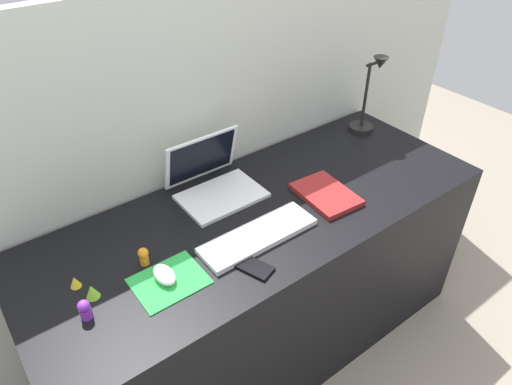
{
  "coord_description": "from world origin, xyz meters",
  "views": [
    {
      "loc": [
        -0.81,
        -1.03,
        1.78
      ],
      "look_at": [
        -0.03,
        0.0,
        0.83
      ],
      "focal_mm": 32.81,
      "sensor_mm": 36.0,
      "label": 1
    }
  ],
  "objects_px": {
    "cell_phone": "(252,266)",
    "notebook_pad": "(326,194)",
    "laptop": "(213,179)",
    "toy_figurine_yellow": "(75,282)",
    "mouse": "(164,275)",
    "toy_figurine_lime": "(92,291)",
    "toy_figurine_orange": "(144,256)",
    "toy_figurine_purple": "(85,309)",
    "keyboard": "(258,236)",
    "desk_lamp": "(370,96)"
  },
  "relations": [
    {
      "from": "keyboard",
      "to": "notebook_pad",
      "type": "height_order",
      "value": "same"
    },
    {
      "from": "toy_figurine_lime",
      "to": "toy_figurine_orange",
      "type": "distance_m",
      "value": 0.18
    },
    {
      "from": "mouse",
      "to": "toy_figurine_yellow",
      "type": "bearing_deg",
      "value": 148.8
    },
    {
      "from": "toy_figurine_yellow",
      "to": "toy_figurine_lime",
      "type": "bearing_deg",
      "value": -69.54
    },
    {
      "from": "mouse",
      "to": "toy_figurine_orange",
      "type": "xyz_separation_m",
      "value": [
        -0.02,
        0.1,
        0.01
      ]
    },
    {
      "from": "mouse",
      "to": "toy_figurine_yellow",
      "type": "relative_size",
      "value": 2.61
    },
    {
      "from": "keyboard",
      "to": "notebook_pad",
      "type": "bearing_deg",
      "value": 5.49
    },
    {
      "from": "desk_lamp",
      "to": "toy_figurine_purple",
      "type": "relative_size",
      "value": 5.55
    },
    {
      "from": "toy_figurine_purple",
      "to": "laptop",
      "type": "bearing_deg",
      "value": 25.98
    },
    {
      "from": "desk_lamp",
      "to": "toy_figurine_orange",
      "type": "height_order",
      "value": "desk_lamp"
    },
    {
      "from": "mouse",
      "to": "laptop",
      "type": "bearing_deg",
      "value": 39.34
    },
    {
      "from": "desk_lamp",
      "to": "toy_figurine_purple",
      "type": "bearing_deg",
      "value": -169.24
    },
    {
      "from": "mouse",
      "to": "cell_phone",
      "type": "distance_m",
      "value": 0.27
    },
    {
      "from": "mouse",
      "to": "toy_figurine_lime",
      "type": "distance_m",
      "value": 0.21
    },
    {
      "from": "toy_figurine_yellow",
      "to": "cell_phone",
      "type": "bearing_deg",
      "value": -28.65
    },
    {
      "from": "laptop",
      "to": "toy_figurine_yellow",
      "type": "xyz_separation_m",
      "value": [
        -0.59,
        -0.16,
        -0.04
      ]
    },
    {
      "from": "notebook_pad",
      "to": "toy_figurine_lime",
      "type": "height_order",
      "value": "toy_figurine_lime"
    },
    {
      "from": "notebook_pad",
      "to": "toy_figurine_purple",
      "type": "xyz_separation_m",
      "value": [
        -0.91,
        -0.01,
        0.02
      ]
    },
    {
      "from": "cell_phone",
      "to": "toy_figurine_orange",
      "type": "xyz_separation_m",
      "value": [
        -0.26,
        0.22,
        0.03
      ]
    },
    {
      "from": "notebook_pad",
      "to": "toy_figurine_orange",
      "type": "bearing_deg",
      "value": 177.25
    },
    {
      "from": "mouse",
      "to": "toy_figurine_purple",
      "type": "xyz_separation_m",
      "value": [
        -0.24,
        0.0,
        0.01
      ]
    },
    {
      "from": "cell_phone",
      "to": "notebook_pad",
      "type": "xyz_separation_m",
      "value": [
        0.44,
        0.13,
        0.01
      ]
    },
    {
      "from": "notebook_pad",
      "to": "toy_figurine_yellow",
      "type": "height_order",
      "value": "toy_figurine_yellow"
    },
    {
      "from": "keyboard",
      "to": "toy_figurine_lime",
      "type": "distance_m",
      "value": 0.54
    },
    {
      "from": "laptop",
      "to": "toy_figurine_purple",
      "type": "height_order",
      "value": "laptop"
    },
    {
      "from": "cell_phone",
      "to": "toy_figurine_orange",
      "type": "bearing_deg",
      "value": 120.5
    },
    {
      "from": "toy_figurine_lime",
      "to": "toy_figurine_purple",
      "type": "height_order",
      "value": "toy_figurine_purple"
    },
    {
      "from": "toy_figurine_purple",
      "to": "toy_figurine_lime",
      "type": "bearing_deg",
      "value": 55.81
    },
    {
      "from": "toy_figurine_orange",
      "to": "toy_figurine_lime",
      "type": "bearing_deg",
      "value": -169.91
    },
    {
      "from": "cell_phone",
      "to": "toy_figurine_orange",
      "type": "distance_m",
      "value": 0.34
    },
    {
      "from": "laptop",
      "to": "toy_figurine_lime",
      "type": "xyz_separation_m",
      "value": [
        -0.56,
        -0.23,
        -0.03
      ]
    },
    {
      "from": "notebook_pad",
      "to": "toy_figurine_yellow",
      "type": "distance_m",
      "value": 0.91
    },
    {
      "from": "desk_lamp",
      "to": "toy_figurine_orange",
      "type": "relative_size",
      "value": 5.7
    },
    {
      "from": "desk_lamp",
      "to": "notebook_pad",
      "type": "height_order",
      "value": "desk_lamp"
    },
    {
      "from": "laptop",
      "to": "keyboard",
      "type": "xyz_separation_m",
      "value": [
        -0.03,
        -0.32,
        -0.04
      ]
    },
    {
      "from": "notebook_pad",
      "to": "toy_figurine_purple",
      "type": "distance_m",
      "value": 0.92
    },
    {
      "from": "desk_lamp",
      "to": "laptop",
      "type": "bearing_deg",
      "value": 178.14
    },
    {
      "from": "toy_figurine_lime",
      "to": "toy_figurine_purple",
      "type": "bearing_deg",
      "value": -124.19
    },
    {
      "from": "mouse",
      "to": "toy_figurine_purple",
      "type": "distance_m",
      "value": 0.24
    },
    {
      "from": "laptop",
      "to": "cell_phone",
      "type": "xyz_separation_m",
      "value": [
        -0.12,
        -0.42,
        -0.05
      ]
    },
    {
      "from": "keyboard",
      "to": "mouse",
      "type": "distance_m",
      "value": 0.34
    },
    {
      "from": "desk_lamp",
      "to": "toy_figurine_lime",
      "type": "height_order",
      "value": "desk_lamp"
    },
    {
      "from": "cell_phone",
      "to": "notebook_pad",
      "type": "relative_size",
      "value": 0.53
    },
    {
      "from": "toy_figurine_purple",
      "to": "toy_figurine_orange",
      "type": "xyz_separation_m",
      "value": [
        0.22,
        0.09,
        0.0
      ]
    },
    {
      "from": "desk_lamp",
      "to": "notebook_pad",
      "type": "relative_size",
      "value": 1.48
    },
    {
      "from": "laptop",
      "to": "toy_figurine_purple",
      "type": "bearing_deg",
      "value": -154.02
    },
    {
      "from": "keyboard",
      "to": "mouse",
      "type": "bearing_deg",
      "value": 176.66
    },
    {
      "from": "mouse",
      "to": "toy_figurine_lime",
      "type": "xyz_separation_m",
      "value": [
        -0.2,
        0.07,
        0.0
      ]
    },
    {
      "from": "toy_figurine_purple",
      "to": "toy_figurine_orange",
      "type": "distance_m",
      "value": 0.24
    },
    {
      "from": "cell_phone",
      "to": "toy_figurine_purple",
      "type": "relative_size",
      "value": 1.99
    }
  ]
}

